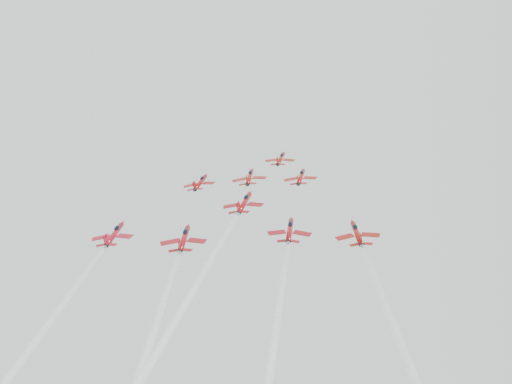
# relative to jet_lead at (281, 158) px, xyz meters

# --- Properties ---
(jet_lead) EXTENTS (9.01, 11.18, 8.24)m
(jet_lead) POSITION_rel_jet_lead_xyz_m (0.00, 0.00, 0.00)
(jet_lead) COLOR maroon
(jet_row2_left) EXTENTS (9.22, 11.44, 8.43)m
(jet_row2_left) POSITION_rel_jet_lead_xyz_m (-20.60, -13.51, -9.64)
(jet_row2_left) COLOR maroon
(jet_row2_center) EXTENTS (9.77, 12.12, 8.93)m
(jet_row2_center) POSITION_rel_jet_lead_xyz_m (-7.26, -11.35, -8.09)
(jet_row2_center) COLOR #9E1A0F
(jet_row2_right) EXTENTS (9.22, 11.45, 8.44)m
(jet_row2_right) POSITION_rel_jet_lead_xyz_m (6.84, -12.46, -8.88)
(jet_row2_right) COLOR #A3130F
(jet_center) EXTENTS (10.43, 93.17, 67.01)m
(jet_center) POSITION_rel_jet_lead_xyz_m (-6.17, -66.75, -47.69)
(jet_center) COLOR maroon
(jet_rear_farleft) EXTENTS (9.92, 88.63, 63.74)m
(jet_rear_farleft) POSITION_rel_jet_lead_xyz_m (-34.06, -77.37, -55.26)
(jet_rear_farleft) COLOR #A70F20
(jet_rear_right) EXTENTS (9.72, 86.88, 62.49)m
(jet_rear_right) POSITION_rel_jet_lead_xyz_m (6.25, -76.73, -54.81)
(jet_rear_right) COLOR maroon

